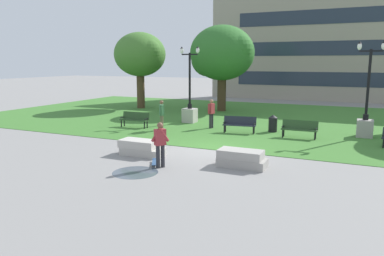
{
  "coord_description": "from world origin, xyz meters",
  "views": [
    {
      "loc": [
        6.0,
        -15.24,
        3.9
      ],
      "look_at": [
        -0.31,
        -1.4,
        1.2
      ],
      "focal_mm": 35.0,
      "sensor_mm": 36.0,
      "label": 1
    }
  ],
  "objects_px": {
    "skateboard": "(155,163)",
    "park_bench_near_right": "(240,123)",
    "lamp_post_right": "(190,107)",
    "trash_bin": "(273,123)",
    "lamp_post_left": "(366,118)",
    "person_bystander_near_lawn": "(211,112)",
    "park_bench_near_left": "(135,119)",
    "concrete_block_left": "(241,159)",
    "park_bench_far_left": "(300,128)",
    "concrete_block_center": "(141,148)",
    "person_bystander_far_lawn": "(162,113)",
    "person_skateboarder": "(160,142)"
  },
  "relations": [
    {
      "from": "skateboard",
      "to": "park_bench_near_right",
      "type": "distance_m",
      "value": 7.67
    },
    {
      "from": "lamp_post_right",
      "to": "trash_bin",
      "type": "xyz_separation_m",
      "value": [
        5.65,
        -1.11,
        -0.5
      ]
    },
    {
      "from": "lamp_post_left",
      "to": "person_bystander_near_lawn",
      "type": "xyz_separation_m",
      "value": [
        -8.27,
        -0.86,
        -0.04
      ]
    },
    {
      "from": "skateboard",
      "to": "park_bench_near_left",
      "type": "distance_m",
      "value": 8.55
    },
    {
      "from": "park_bench_near_left",
      "to": "lamp_post_left",
      "type": "xyz_separation_m",
      "value": [
        12.57,
        2.45,
        0.48
      ]
    },
    {
      "from": "concrete_block_left",
      "to": "park_bench_far_left",
      "type": "relative_size",
      "value": 1.0
    },
    {
      "from": "concrete_block_left",
      "to": "person_bystander_near_lawn",
      "type": "distance_m",
      "value": 8.29
    },
    {
      "from": "park_bench_far_left",
      "to": "lamp_post_right",
      "type": "height_order",
      "value": "lamp_post_right"
    },
    {
      "from": "concrete_block_center",
      "to": "lamp_post_right",
      "type": "distance_m",
      "value": 8.83
    },
    {
      "from": "park_bench_near_left",
      "to": "park_bench_near_right",
      "type": "xyz_separation_m",
      "value": [
        6.26,
        0.86,
        0.0
      ]
    },
    {
      "from": "lamp_post_right",
      "to": "person_bystander_far_lawn",
      "type": "xyz_separation_m",
      "value": [
        -0.28,
        -3.22,
        -0.02
      ]
    },
    {
      "from": "lamp_post_left",
      "to": "person_bystander_near_lawn",
      "type": "bearing_deg",
      "value": -174.05
    },
    {
      "from": "skateboard",
      "to": "park_bench_near_left",
      "type": "height_order",
      "value": "park_bench_near_left"
    },
    {
      "from": "concrete_block_center",
      "to": "person_bystander_near_lawn",
      "type": "xyz_separation_m",
      "value": [
        0.34,
        7.21,
        0.68
      ]
    },
    {
      "from": "trash_bin",
      "to": "skateboard",
      "type": "bearing_deg",
      "value": -106.87
    },
    {
      "from": "skateboard",
      "to": "person_bystander_near_lawn",
      "type": "height_order",
      "value": "person_bystander_near_lawn"
    },
    {
      "from": "lamp_post_right",
      "to": "person_skateboarder",
      "type": "bearing_deg",
      "value": -71.12
    },
    {
      "from": "person_skateboarder",
      "to": "person_bystander_near_lawn",
      "type": "distance_m",
      "value": 8.65
    },
    {
      "from": "concrete_block_left",
      "to": "lamp_post_left",
      "type": "xyz_separation_m",
      "value": [
        4.21,
        8.05,
        0.71
      ]
    },
    {
      "from": "park_bench_near_right",
      "to": "lamp_post_right",
      "type": "height_order",
      "value": "lamp_post_right"
    },
    {
      "from": "park_bench_near_right",
      "to": "park_bench_far_left",
      "type": "bearing_deg",
      "value": -1.67
    },
    {
      "from": "concrete_block_left",
      "to": "park_bench_near_left",
      "type": "bearing_deg",
      "value": 146.23
    },
    {
      "from": "park_bench_near_left",
      "to": "trash_bin",
      "type": "height_order",
      "value": "trash_bin"
    },
    {
      "from": "person_skateboarder",
      "to": "park_bench_near_right",
      "type": "xyz_separation_m",
      "value": [
        0.62,
        7.82,
        -0.43
      ]
    },
    {
      "from": "concrete_block_left",
      "to": "lamp_post_right",
      "type": "relative_size",
      "value": 0.37
    },
    {
      "from": "skateboard",
      "to": "trash_bin",
      "type": "bearing_deg",
      "value": 73.13
    },
    {
      "from": "person_skateboarder",
      "to": "park_bench_near_left",
      "type": "relative_size",
      "value": 0.94
    },
    {
      "from": "lamp_post_right",
      "to": "skateboard",
      "type": "bearing_deg",
      "value": -72.74
    },
    {
      "from": "lamp_post_left",
      "to": "trash_bin",
      "type": "bearing_deg",
      "value": -173.33
    },
    {
      "from": "park_bench_near_left",
      "to": "lamp_post_left",
      "type": "relative_size",
      "value": 0.37
    },
    {
      "from": "trash_bin",
      "to": "park_bench_far_left",
      "type": "bearing_deg",
      "value": -34.94
    },
    {
      "from": "person_bystander_far_lawn",
      "to": "lamp_post_left",
      "type": "bearing_deg",
      "value": 14.02
    },
    {
      "from": "person_bystander_near_lawn",
      "to": "person_bystander_far_lawn",
      "type": "xyz_separation_m",
      "value": [
        -2.35,
        -1.79,
        -0.0
      ]
    },
    {
      "from": "lamp_post_right",
      "to": "person_bystander_far_lawn",
      "type": "distance_m",
      "value": 3.23
    },
    {
      "from": "park_bench_far_left",
      "to": "lamp_post_right",
      "type": "bearing_deg",
      "value": 162.81
    },
    {
      "from": "person_bystander_near_lawn",
      "to": "person_bystander_far_lawn",
      "type": "relative_size",
      "value": 1.0
    },
    {
      "from": "lamp_post_left",
      "to": "person_bystander_near_lawn",
      "type": "height_order",
      "value": "lamp_post_left"
    },
    {
      "from": "concrete_block_left",
      "to": "person_bystander_near_lawn",
      "type": "bearing_deg",
      "value": 119.51
    },
    {
      "from": "skateboard",
      "to": "park_bench_near_right",
      "type": "height_order",
      "value": "park_bench_near_right"
    },
    {
      "from": "person_bystander_far_lawn",
      "to": "concrete_block_left",
      "type": "bearing_deg",
      "value": -40.07
    },
    {
      "from": "lamp_post_right",
      "to": "trash_bin",
      "type": "height_order",
      "value": "lamp_post_right"
    },
    {
      "from": "person_skateboarder",
      "to": "trash_bin",
      "type": "height_order",
      "value": "person_skateboarder"
    },
    {
      "from": "concrete_block_center",
      "to": "skateboard",
      "type": "height_order",
      "value": "concrete_block_center"
    },
    {
      "from": "concrete_block_center",
      "to": "skateboard",
      "type": "relative_size",
      "value": 1.9
    },
    {
      "from": "lamp_post_left",
      "to": "person_skateboarder",
      "type": "bearing_deg",
      "value": -126.36
    },
    {
      "from": "concrete_block_center",
      "to": "person_bystander_near_lawn",
      "type": "distance_m",
      "value": 7.24
    },
    {
      "from": "park_bench_near_right",
      "to": "lamp_post_left",
      "type": "xyz_separation_m",
      "value": [
        6.3,
        1.59,
        0.48
      ]
    },
    {
      "from": "park_bench_far_left",
      "to": "trash_bin",
      "type": "distance_m",
      "value": 1.99
    },
    {
      "from": "person_skateboarder",
      "to": "lamp_post_left",
      "type": "xyz_separation_m",
      "value": [
        6.93,
        9.41,
        0.05
      ]
    },
    {
      "from": "park_bench_far_left",
      "to": "person_bystander_near_lawn",
      "type": "distance_m",
      "value": 5.29
    }
  ]
}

